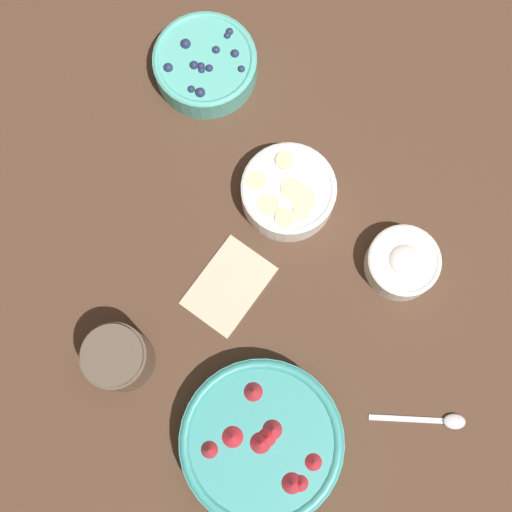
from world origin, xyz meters
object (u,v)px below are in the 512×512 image
Objects in this scene: bowl_strawberries at (262,442)px; bowl_blueberries at (205,64)px; bowl_cream at (403,262)px; jar_chocolate at (119,358)px; bowl_bananas at (288,192)px.

bowl_strawberries is 0.58m from bowl_blueberries.
bowl_cream is 0.43m from jar_chocolate.
bowl_blueberries is at bearing -178.86° from jar_chocolate.
bowl_bananas is at bearing 46.41° from bowl_blueberries.
bowl_blueberries is 1.63× the size of jar_chocolate.
bowl_blueberries reaches higher than bowl_bananas.
bowl_blueberries is 0.24m from bowl_bananas.
bowl_bananas is at bearing -171.36° from bowl_strawberries.
bowl_blueberries is at bearing -122.07° from bowl_cream.
bowl_strawberries is at bearing 8.64° from bowl_bananas.
jar_chocolate is at bearing 1.14° from bowl_blueberries.
bowl_strawberries is at bearing 23.68° from bowl_blueberries.
bowl_blueberries is 0.43m from bowl_cream.
bowl_strawberries is 1.39× the size of bowl_blueberries.
bowl_blueberries is (-0.53, -0.23, -0.01)m from bowl_strawberries.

